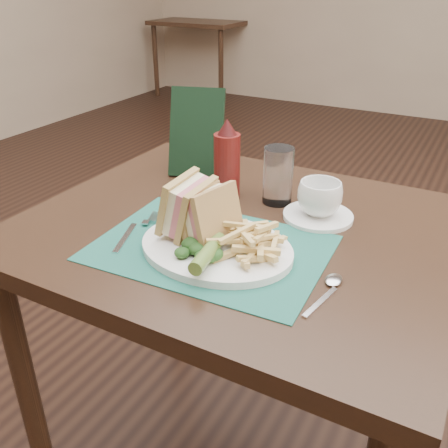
{
  "coord_description": "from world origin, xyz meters",
  "views": [
    {
      "loc": [
        0.42,
        -1.34,
        1.23
      ],
      "look_at": [
        0.01,
        -0.6,
        0.8
      ],
      "focal_mm": 40.0,
      "sensor_mm": 36.0,
      "label": 1
    }
  ],
  "objects_px": {
    "plate": "(216,248)",
    "coffee_cup": "(320,198)",
    "check_presenter": "(196,133)",
    "table_bg_left": "(203,58)",
    "table_main": "(239,358)",
    "saucer": "(318,216)",
    "drinking_glass": "(278,176)",
    "placemat": "(211,248)",
    "ketchup_bottle": "(227,159)",
    "sandwich_half_a": "(177,203)",
    "sandwich_half_b": "(202,210)"
  },
  "relations": [
    {
      "from": "sandwich_half_a",
      "to": "saucer",
      "type": "distance_m",
      "value": 0.31
    },
    {
      "from": "check_presenter",
      "to": "table_bg_left",
      "type": "bearing_deg",
      "value": 102.75
    },
    {
      "from": "table_bg_left",
      "to": "sandwich_half_a",
      "type": "height_order",
      "value": "sandwich_half_a"
    },
    {
      "from": "table_main",
      "to": "ketchup_bottle",
      "type": "xyz_separation_m",
      "value": [
        -0.09,
        0.11,
        0.47
      ]
    },
    {
      "from": "saucer",
      "to": "coffee_cup",
      "type": "xyz_separation_m",
      "value": [
        0.0,
        0.0,
        0.04
      ]
    },
    {
      "from": "plate",
      "to": "saucer",
      "type": "xyz_separation_m",
      "value": [
        0.12,
        0.23,
        -0.0
      ]
    },
    {
      "from": "sandwich_half_a",
      "to": "coffee_cup",
      "type": "relative_size",
      "value": 1.24
    },
    {
      "from": "sandwich_half_a",
      "to": "table_main",
      "type": "bearing_deg",
      "value": 51.97
    },
    {
      "from": "placemat",
      "to": "table_main",
      "type": "bearing_deg",
      "value": 88.53
    },
    {
      "from": "ketchup_bottle",
      "to": "drinking_glass",
      "type": "bearing_deg",
      "value": 12.01
    },
    {
      "from": "placemat",
      "to": "ketchup_bottle",
      "type": "distance_m",
      "value": 0.27
    },
    {
      "from": "sandwich_half_a",
      "to": "drinking_glass",
      "type": "height_order",
      "value": "sandwich_half_a"
    },
    {
      "from": "sandwich_half_b",
      "to": "check_presenter",
      "type": "bearing_deg",
      "value": 136.58
    },
    {
      "from": "placemat",
      "to": "ketchup_bottle",
      "type": "bearing_deg",
      "value": 111.22
    },
    {
      "from": "table_main",
      "to": "plate",
      "type": "bearing_deg",
      "value": -83.81
    },
    {
      "from": "plate",
      "to": "coffee_cup",
      "type": "distance_m",
      "value": 0.26
    },
    {
      "from": "table_bg_left",
      "to": "coffee_cup",
      "type": "relative_size",
      "value": 9.52
    },
    {
      "from": "ketchup_bottle",
      "to": "check_presenter",
      "type": "distance_m",
      "value": 0.17
    },
    {
      "from": "plate",
      "to": "ketchup_bottle",
      "type": "height_order",
      "value": "ketchup_bottle"
    },
    {
      "from": "sandwich_half_b",
      "to": "drinking_glass",
      "type": "xyz_separation_m",
      "value": [
        0.05,
        0.25,
        -0.01
      ]
    },
    {
      "from": "table_bg_left",
      "to": "saucer",
      "type": "xyz_separation_m",
      "value": [
        2.55,
        -3.76,
        0.38
      ]
    },
    {
      "from": "table_main",
      "to": "sandwich_half_a",
      "type": "bearing_deg",
      "value": -125.29
    },
    {
      "from": "table_bg_left",
      "to": "placemat",
      "type": "height_order",
      "value": "placemat"
    },
    {
      "from": "plate",
      "to": "saucer",
      "type": "relative_size",
      "value": 2.0
    },
    {
      "from": "ketchup_bottle",
      "to": "plate",
      "type": "bearing_deg",
      "value": -65.89
    },
    {
      "from": "placemat",
      "to": "saucer",
      "type": "xyz_separation_m",
      "value": [
        0.14,
        0.22,
        0.0
      ]
    },
    {
      "from": "table_main",
      "to": "check_presenter",
      "type": "relative_size",
      "value": 4.01
    },
    {
      "from": "coffee_cup",
      "to": "check_presenter",
      "type": "height_order",
      "value": "check_presenter"
    },
    {
      "from": "placemat",
      "to": "plate",
      "type": "relative_size",
      "value": 1.46
    },
    {
      "from": "saucer",
      "to": "coffee_cup",
      "type": "distance_m",
      "value": 0.04
    },
    {
      "from": "coffee_cup",
      "to": "ketchup_bottle",
      "type": "bearing_deg",
      "value": 177.51
    },
    {
      "from": "table_main",
      "to": "plate",
      "type": "height_order",
      "value": "plate"
    },
    {
      "from": "table_main",
      "to": "ketchup_bottle",
      "type": "bearing_deg",
      "value": 130.29
    },
    {
      "from": "placemat",
      "to": "drinking_glass",
      "type": "distance_m",
      "value": 0.27
    },
    {
      "from": "table_bg_left",
      "to": "check_presenter",
      "type": "xyz_separation_m",
      "value": [
        2.18,
        -3.66,
        0.48
      ]
    },
    {
      "from": "plate",
      "to": "drinking_glass",
      "type": "relative_size",
      "value": 2.31
    },
    {
      "from": "table_main",
      "to": "sandwich_half_b",
      "type": "xyz_separation_m",
      "value": [
        -0.03,
        -0.11,
        0.45
      ]
    },
    {
      "from": "table_bg_left",
      "to": "drinking_glass",
      "type": "relative_size",
      "value": 6.92
    },
    {
      "from": "table_bg_left",
      "to": "placemat",
      "type": "distance_m",
      "value": 4.67
    },
    {
      "from": "ketchup_bottle",
      "to": "check_presenter",
      "type": "height_order",
      "value": "check_presenter"
    },
    {
      "from": "coffee_cup",
      "to": "ketchup_bottle",
      "type": "xyz_separation_m",
      "value": [
        -0.23,
        0.01,
        0.05
      ]
    },
    {
      "from": "table_main",
      "to": "saucer",
      "type": "height_order",
      "value": "saucer"
    },
    {
      "from": "table_main",
      "to": "placemat",
      "type": "distance_m",
      "value": 0.4
    },
    {
      "from": "sandwich_half_a",
      "to": "ketchup_bottle",
      "type": "distance_m",
      "value": 0.23
    },
    {
      "from": "saucer",
      "to": "placemat",
      "type": "bearing_deg",
      "value": -121.7
    },
    {
      "from": "table_main",
      "to": "table_bg_left",
      "type": "distance_m",
      "value": 4.56
    },
    {
      "from": "drinking_glass",
      "to": "placemat",
      "type": "bearing_deg",
      "value": -95.89
    },
    {
      "from": "saucer",
      "to": "check_presenter",
      "type": "xyz_separation_m",
      "value": [
        -0.37,
        0.1,
        0.1
      ]
    },
    {
      "from": "drinking_glass",
      "to": "ketchup_bottle",
      "type": "xyz_separation_m",
      "value": [
        -0.12,
        -0.02,
        0.03
      ]
    },
    {
      "from": "check_presenter",
      "to": "sandwich_half_a",
      "type": "bearing_deg",
      "value": -82.63
    }
  ]
}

